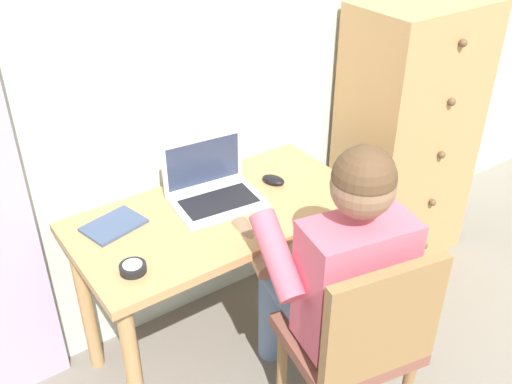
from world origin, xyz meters
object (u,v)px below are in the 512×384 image
at_px(notebook_pad, 114,225).
at_px(chair, 359,341).
at_px(desk_clock, 133,268).
at_px(person_seated, 334,268).
at_px(laptop, 213,188).
at_px(desk, 221,235).
at_px(computer_mouse, 273,180).
at_px(dresser, 407,138).

bearing_deg(notebook_pad, chair, -69.79).
xyz_separation_m(chair, desk_clock, (-0.57, 0.50, 0.25)).
relative_size(person_seated, laptop, 3.32).
bearing_deg(notebook_pad, desk, -32.96).
distance_m(desk, laptop, 0.19).
distance_m(chair, computer_mouse, 0.75).
height_order(dresser, notebook_pad, dresser).
xyz_separation_m(chair, person_seated, (0.03, 0.18, 0.18)).
bearing_deg(laptop, desk, -104.61).
bearing_deg(laptop, desk_clock, -152.83).
relative_size(desk, chair, 1.28).
relative_size(dresser, computer_mouse, 13.42).
bearing_deg(chair, computer_mouse, 78.13).
xyz_separation_m(desk, computer_mouse, (0.29, 0.05, 0.13)).
bearing_deg(computer_mouse, desk_clock, 172.10).
bearing_deg(person_seated, computer_mouse, 77.40).
relative_size(desk, dresser, 0.85).
xyz_separation_m(dresser, person_seated, (-0.98, -0.56, 0.01)).
xyz_separation_m(chair, computer_mouse, (0.15, 0.70, 0.25)).
bearing_deg(dresser, person_seated, -150.03).
bearing_deg(laptop, computer_mouse, -8.39).
distance_m(computer_mouse, notebook_pad, 0.67).
bearing_deg(person_seated, notebook_pad, 132.53).
distance_m(chair, laptop, 0.80).
height_order(chair, laptop, laptop).
distance_m(chair, person_seated, 0.26).
height_order(laptop, notebook_pad, laptop).
height_order(chair, computer_mouse, chair).
distance_m(dresser, notebook_pad, 1.53).
relative_size(dresser, desk_clock, 14.91).
bearing_deg(desk_clock, laptop, 27.17).
relative_size(desk, notebook_pad, 5.40).
bearing_deg(desk, desk_clock, -161.32).
relative_size(chair, computer_mouse, 8.88).
distance_m(chair, notebook_pad, 0.97).
distance_m(desk, person_seated, 0.50).
relative_size(dresser, laptop, 3.69).
height_order(desk_clock, notebook_pad, desk_clock).
relative_size(person_seated, desk_clock, 13.41).
xyz_separation_m(desk, notebook_pad, (-0.38, 0.13, 0.12)).
height_order(person_seated, desk_clock, person_seated).
relative_size(chair, person_seated, 0.74).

